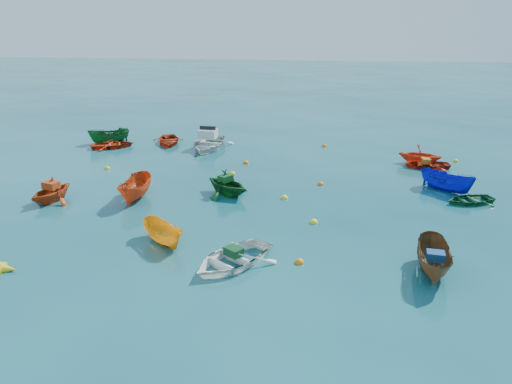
# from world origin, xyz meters

# --- Properties ---
(ground) EXTENTS (160.00, 160.00, 0.00)m
(ground) POSITION_xyz_m (0.00, 0.00, 0.00)
(ground) COLOR #0A4149
(ground) RESTS_ON ground
(dinghy_white_near) EXTENTS (4.21, 4.42, 0.75)m
(dinghy_white_near) POSITION_xyz_m (-0.13, -2.13, 0.00)
(dinghy_white_near) COLOR white
(dinghy_white_near) RESTS_ON ground
(sampan_brown_mid) EXTENTS (1.65, 3.40, 1.26)m
(sampan_brown_mid) POSITION_xyz_m (7.47, -1.90, 0.00)
(sampan_brown_mid) COLOR brown
(sampan_brown_mid) RESTS_ON ground
(dinghy_orange_w) EXTENTS (2.90, 3.13, 1.36)m
(dinghy_orange_w) POSITION_xyz_m (-10.40, 3.54, 0.00)
(dinghy_orange_w) COLOR #BA3A11
(dinghy_orange_w) RESTS_ON ground
(sampan_yellow_mid) EXTENTS (2.65, 2.64, 1.05)m
(sampan_yellow_mid) POSITION_xyz_m (-3.28, -0.61, 0.00)
(sampan_yellow_mid) COLOR #FFA316
(sampan_yellow_mid) RESTS_ON ground
(dinghy_green_e) EXTENTS (2.97, 2.54, 0.52)m
(dinghy_green_e) POSITION_xyz_m (10.93, 5.75, 0.00)
(dinghy_green_e) COLOR #124F29
(dinghy_green_e) RESTS_ON ground
(dinghy_red_nw) EXTENTS (3.53, 3.07, 0.61)m
(dinghy_red_nw) POSITION_xyz_m (-11.36, 14.10, 0.00)
(dinghy_red_nw) COLOR #A82A0E
(dinghy_red_nw) RESTS_ON ground
(sampan_orange_n) EXTENTS (1.25, 3.33, 1.29)m
(sampan_orange_n) POSITION_xyz_m (-6.19, 4.31, 0.00)
(sampan_orange_n) COLOR #C53D12
(sampan_orange_n) RESTS_ON ground
(dinghy_green_n) EXTENTS (3.63, 3.54, 1.45)m
(dinghy_green_n) POSITION_xyz_m (-1.61, 5.53, 0.00)
(dinghy_green_n) COLOR #114C1B
(dinghy_green_n) RESTS_ON ground
(dinghy_red_ne) EXTENTS (2.93, 2.22, 0.57)m
(dinghy_red_ne) POSITION_xyz_m (9.99, 11.72, 0.00)
(dinghy_red_ne) COLOR #AB200E
(dinghy_red_ne) RESTS_ON ground
(sampan_blue_far) EXTENTS (3.11, 2.93, 1.20)m
(sampan_blue_far) POSITION_xyz_m (10.14, 7.45, 0.00)
(sampan_blue_far) COLOR #0D13AC
(sampan_blue_far) RESTS_ON ground
(dinghy_red_far) EXTENTS (3.13, 3.73, 0.66)m
(dinghy_red_far) POSITION_xyz_m (-7.69, 15.64, 0.00)
(dinghy_red_far) COLOR #AE2C0E
(dinghy_red_far) RESTS_ON ground
(dinghy_orange_far) EXTENTS (3.10, 2.84, 1.38)m
(dinghy_orange_far) POSITION_xyz_m (9.68, 12.47, 0.00)
(dinghy_orange_far) COLOR red
(dinghy_orange_far) RESTS_ON ground
(sampan_green_far) EXTENTS (3.15, 2.37, 1.15)m
(sampan_green_far) POSITION_xyz_m (-12.08, 15.38, 0.00)
(sampan_green_far) COLOR #13511F
(sampan_green_far) RESTS_ON ground
(motorboat_white) EXTENTS (3.47, 4.60, 1.50)m
(motorboat_white) POSITION_xyz_m (-4.50, 14.69, 0.00)
(motorboat_white) COLOR silver
(motorboat_white) RESTS_ON ground
(tarp_green_a) EXTENTS (0.84, 0.81, 0.32)m
(tarp_green_a) POSITION_xyz_m (-0.07, -2.05, 0.54)
(tarp_green_a) COLOR #104220
(tarp_green_a) RESTS_ON dinghy_white_near
(tarp_blue_a) EXTENTS (0.70, 0.57, 0.31)m
(tarp_blue_a) POSITION_xyz_m (7.45, -2.05, 0.79)
(tarp_blue_a) COLOR navy
(tarp_blue_a) RESTS_ON sampan_brown_mid
(tarp_orange_a) EXTENTS (0.89, 0.77, 0.37)m
(tarp_orange_a) POSITION_xyz_m (-10.39, 3.59, 0.87)
(tarp_orange_a) COLOR #B23812
(tarp_orange_a) RESTS_ON dinghy_orange_w
(tarp_green_b) EXTENTS (0.84, 0.88, 0.34)m
(tarp_green_b) POSITION_xyz_m (-1.70, 5.59, 0.90)
(tarp_green_b) COLOR #12491A
(tarp_green_b) RESTS_ON dinghy_green_n
(tarp_orange_b) EXTENTS (0.54, 0.68, 0.31)m
(tarp_orange_b) POSITION_xyz_m (9.89, 11.71, 0.44)
(tarp_orange_b) COLOR #C05C13
(tarp_orange_b) RESTS_ON dinghy_red_ne
(buoy_ye_a) EXTENTS (0.38, 0.38, 0.38)m
(buoy_ye_a) POSITION_xyz_m (3.01, 2.25, 0.00)
(buoy_ye_a) COLOR yellow
(buoy_ye_a) RESTS_ON ground
(buoy_or_b) EXTENTS (0.37, 0.37, 0.37)m
(buoy_or_b) POSITION_xyz_m (2.46, -1.71, 0.00)
(buoy_or_b) COLOR orange
(buoy_or_b) RESTS_ON ground
(buoy_ye_b) EXTENTS (0.35, 0.35, 0.35)m
(buoy_ye_b) POSITION_xyz_m (-9.78, 9.20, 0.00)
(buoy_ye_b) COLOR yellow
(buoy_ye_b) RESTS_ON ground
(buoy_or_c) EXTENTS (0.38, 0.38, 0.38)m
(buoy_or_c) POSITION_xyz_m (-1.36, 11.29, 0.00)
(buoy_or_c) COLOR orange
(buoy_or_c) RESTS_ON ground
(buoy_ye_c) EXTENTS (0.37, 0.37, 0.37)m
(buoy_ye_c) POSITION_xyz_m (1.46, 5.28, 0.00)
(buoy_ye_c) COLOR yellow
(buoy_ye_c) RESTS_ON ground
(buoy_or_d) EXTENTS (0.35, 0.35, 0.35)m
(buoy_or_d) POSITION_xyz_m (3.37, 7.67, 0.00)
(buoy_or_d) COLOR orange
(buoy_or_d) RESTS_ON ground
(buoy_ye_d) EXTENTS (0.39, 0.39, 0.39)m
(buoy_ye_d) POSITION_xyz_m (-1.88, 8.96, 0.00)
(buoy_ye_d) COLOR yellow
(buoy_ye_d) RESTS_ON ground
(buoy_or_e) EXTENTS (0.36, 0.36, 0.36)m
(buoy_or_e) POSITION_xyz_m (3.70, 16.11, 0.00)
(buoy_or_e) COLOR orange
(buoy_or_e) RESTS_ON ground
(buoy_ye_e) EXTENTS (0.33, 0.33, 0.33)m
(buoy_ye_e) POSITION_xyz_m (12.14, 13.19, 0.00)
(buoy_ye_e) COLOR yellow
(buoy_ye_e) RESTS_ON ground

